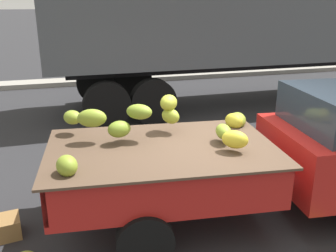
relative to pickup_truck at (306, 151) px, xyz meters
name	(u,v)px	position (x,y,z in m)	size (l,w,h in m)	color
ground	(214,207)	(-1.15, 0.36, -0.88)	(220.00, 220.00, 0.00)	#28282B
curb_strip	(119,79)	(-1.15, 9.26, -0.80)	(80.00, 0.80, 0.16)	gray
pickup_truck	(306,151)	(0.00, 0.00, 0.00)	(5.12, 2.20, 1.70)	#B21E19
semi_trailer	(268,9)	(2.44, 5.50, 1.66)	(12.02, 2.72, 3.95)	#4C5156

